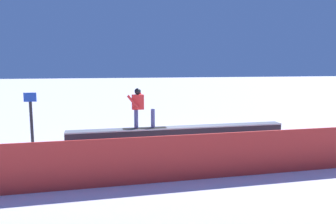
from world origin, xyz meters
The scene contains 5 objects.
ground_plane centered at (0.00, 0.00, 0.00)m, with size 120.00×120.00×0.00m, color white.
grind_box centered at (0.00, 0.00, 0.30)m, with size 7.85×0.71×0.65m.
snowboarder centered at (1.41, 0.03, 1.41)m, with size 1.50×0.42×1.40m.
safety_fence centered at (0.00, 3.60, 0.58)m, with size 13.32×0.06×1.15m, color red.
trail_marker centered at (5.00, -0.33, 1.03)m, with size 0.40×0.10×1.93m.
Camera 1 is at (2.76, 11.30, 2.85)m, focal length 35.55 mm.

